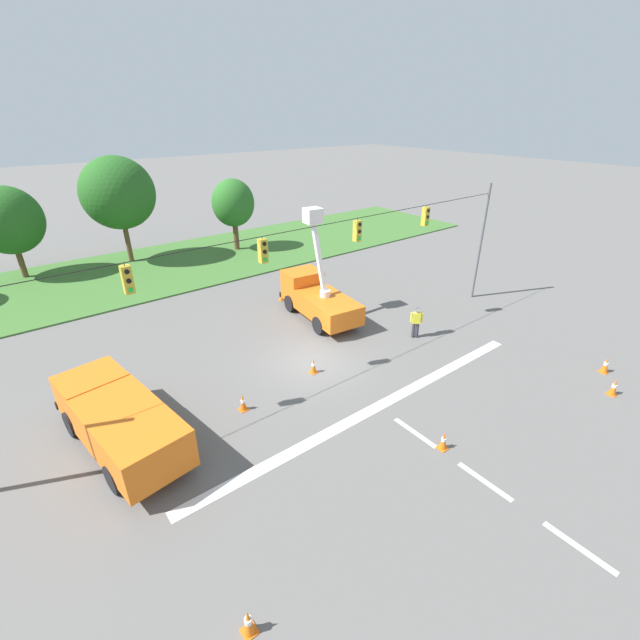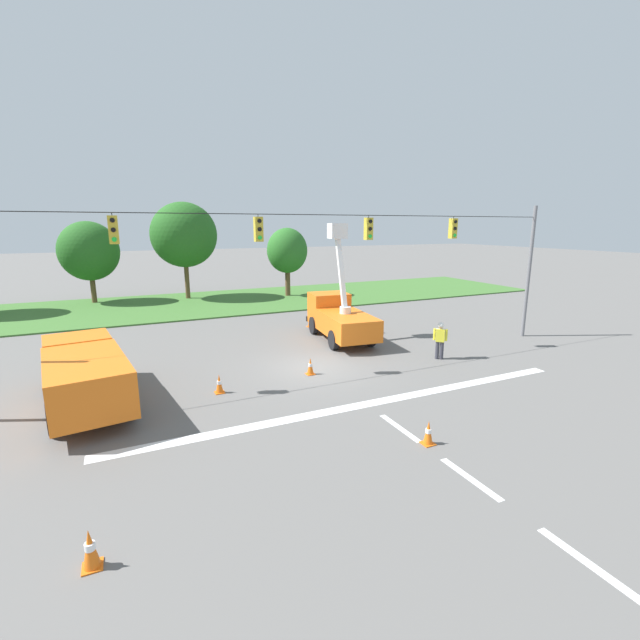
# 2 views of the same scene
# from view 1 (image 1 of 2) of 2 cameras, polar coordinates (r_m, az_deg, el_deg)

# --- Properties ---
(ground_plane) EXTENTS (200.00, 200.00, 0.00)m
(ground_plane) POSITION_cam_1_polar(r_m,az_deg,el_deg) (20.97, -0.99, -5.48)
(ground_plane) COLOR #605E5B
(grass_verge) EXTENTS (56.00, 12.00, 0.10)m
(grass_verge) POSITION_cam_1_polar(r_m,az_deg,el_deg) (35.74, -18.70, 7.03)
(grass_verge) COLOR #3D6B2D
(grass_verge) RESTS_ON ground
(lane_markings) EXTENTS (17.60, 15.25, 0.01)m
(lane_markings) POSITION_cam_1_polar(r_m,az_deg,el_deg) (17.45, 11.23, -13.61)
(lane_markings) COLOR silver
(lane_markings) RESTS_ON ground
(signal_gantry) EXTENTS (26.20, 0.33, 7.20)m
(signal_gantry) POSITION_cam_1_polar(r_m,az_deg,el_deg) (18.96, -1.08, 6.36)
(signal_gantry) COLOR slate
(signal_gantry) RESTS_ON ground
(tree_west) EXTENTS (4.48, 4.21, 6.51)m
(tree_west) POSITION_cam_1_polar(r_m,az_deg,el_deg) (36.82, -36.20, 10.65)
(tree_west) COLOR brown
(tree_west) RESTS_ON ground
(tree_centre) EXTENTS (5.36, 5.17, 8.06)m
(tree_centre) POSITION_cam_1_polar(r_m,az_deg,el_deg) (36.47, -25.34, 15.03)
(tree_centre) COLOR brown
(tree_centre) RESTS_ON ground
(tree_east) EXTENTS (3.53, 3.31, 5.97)m
(tree_east) POSITION_cam_1_polar(r_m,az_deg,el_deg) (37.41, -11.50, 15.01)
(tree_east) COLOR brown
(tree_east) RESTS_ON ground
(utility_truck_bucket_lift) EXTENTS (2.89, 6.17, 6.28)m
(utility_truck_bucket_lift) POSITION_cam_1_polar(r_m,az_deg,el_deg) (24.83, -0.41, 3.29)
(utility_truck_bucket_lift) COLOR orange
(utility_truck_bucket_lift) RESTS_ON ground
(utility_truck_support_near) EXTENTS (3.28, 6.93, 2.00)m
(utility_truck_support_near) POSITION_cam_1_polar(r_m,az_deg,el_deg) (17.08, -25.26, -11.89)
(utility_truck_support_near) COLOR orange
(utility_truck_support_near) RESTS_ON ground
(road_worker) EXTENTS (0.51, 0.48, 1.77)m
(road_worker) POSITION_cam_1_polar(r_m,az_deg,el_deg) (23.18, 12.71, -0.06)
(road_worker) COLOR #383842
(road_worker) RESTS_ON ground
(traffic_cone_foreground_left) EXTENTS (0.36, 0.36, 0.78)m
(traffic_cone_foreground_left) POSITION_cam_1_polar(r_m,az_deg,el_deg) (22.36, 34.57, -7.37)
(traffic_cone_foreground_left) COLOR orange
(traffic_cone_foreground_left) RESTS_ON ground
(traffic_cone_foreground_right) EXTENTS (0.36, 0.36, 0.73)m
(traffic_cone_foreground_right) POSITION_cam_1_polar(r_m,az_deg,el_deg) (17.95, -10.24, -10.77)
(traffic_cone_foreground_right) COLOR orange
(traffic_cone_foreground_right) RESTS_ON ground
(traffic_cone_mid_left) EXTENTS (0.36, 0.36, 0.79)m
(traffic_cone_mid_left) POSITION_cam_1_polar(r_m,az_deg,el_deg) (12.25, -9.54, -34.92)
(traffic_cone_mid_left) COLOR orange
(traffic_cone_mid_left) RESTS_ON ground
(traffic_cone_mid_right) EXTENTS (0.36, 0.36, 0.69)m
(traffic_cone_mid_right) POSITION_cam_1_polar(r_m,az_deg,el_deg) (27.51, -5.12, 3.32)
(traffic_cone_mid_right) COLOR orange
(traffic_cone_mid_right) RESTS_ON ground
(traffic_cone_near_bucket) EXTENTS (0.36, 0.36, 0.72)m
(traffic_cone_near_bucket) POSITION_cam_1_polar(r_m,az_deg,el_deg) (16.58, 16.15, -15.20)
(traffic_cone_near_bucket) COLOR orange
(traffic_cone_near_bucket) RESTS_ON ground
(traffic_cone_lane_edge_a) EXTENTS (0.36, 0.36, 0.73)m
(traffic_cone_lane_edge_a) POSITION_cam_1_polar(r_m,az_deg,el_deg) (19.94, -0.87, -6.12)
(traffic_cone_lane_edge_a) COLOR orange
(traffic_cone_lane_edge_a) RESTS_ON ground
(traffic_cone_lane_edge_b) EXTENTS (0.36, 0.36, 0.80)m
(traffic_cone_lane_edge_b) POSITION_cam_1_polar(r_m,az_deg,el_deg) (23.94, 33.81, -4.99)
(traffic_cone_lane_edge_b) COLOR orange
(traffic_cone_lane_edge_b) RESTS_ON ground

